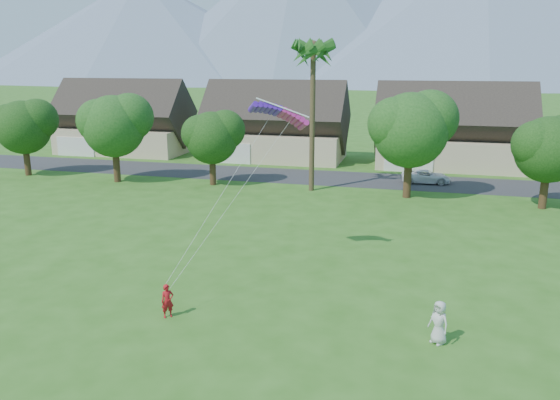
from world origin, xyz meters
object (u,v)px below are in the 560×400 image
(kite_flyer, at_px, (167,301))
(parafoil_kite, at_px, (280,112))
(parked_car, at_px, (426,176))
(watcher, at_px, (439,322))

(kite_flyer, distance_m, parafoil_kite, 11.07)
(kite_flyer, bearing_deg, parked_car, 31.10)
(parafoil_kite, bearing_deg, parked_car, 46.88)
(parked_car, xyz_separation_m, parafoil_kite, (-7.78, -23.06, 7.62))
(kite_flyer, relative_size, parked_car, 0.34)
(watcher, bearing_deg, kite_flyer, -137.25)
(kite_flyer, xyz_separation_m, parked_car, (10.80, 30.64, -0.14))
(watcher, xyz_separation_m, parafoil_kite, (-8.20, 7.01, 7.35))
(parafoil_kite, bearing_deg, kite_flyer, -136.18)
(parked_car, height_order, parafoil_kite, parafoil_kite)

